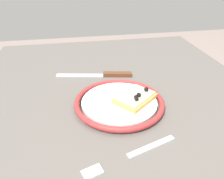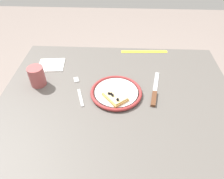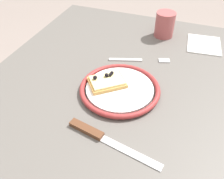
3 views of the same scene
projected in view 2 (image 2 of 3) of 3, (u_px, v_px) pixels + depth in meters
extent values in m
plane|color=gray|center=(116.00, 175.00, 1.42)|extent=(6.00, 6.00, 0.00)
cube|color=#5B5651|center=(118.00, 98.00, 0.94)|extent=(1.03, 0.81, 0.03)
cylinder|color=#4C4742|center=(52.00, 100.00, 1.46)|extent=(0.05, 0.05, 0.71)
cylinder|color=#4C4742|center=(185.00, 104.00, 1.43)|extent=(0.05, 0.05, 0.71)
cylinder|color=white|center=(116.00, 93.00, 0.93)|extent=(0.19, 0.19, 0.01)
torus|color=maroon|center=(116.00, 92.00, 0.93)|extent=(0.23, 0.23, 0.01)
cube|color=tan|center=(115.00, 97.00, 0.89)|extent=(0.12, 0.12, 0.01)
cube|color=#F3DE91|center=(115.00, 96.00, 0.89)|extent=(0.11, 0.11, 0.01)
sphere|color=black|center=(111.00, 93.00, 0.89)|extent=(0.01, 0.01, 0.01)
sphere|color=black|center=(109.00, 93.00, 0.89)|extent=(0.01, 0.01, 0.01)
sphere|color=black|center=(118.00, 99.00, 0.86)|extent=(0.01, 0.01, 0.01)
sphere|color=black|center=(112.00, 95.00, 0.88)|extent=(0.01, 0.01, 0.01)
cube|color=silver|center=(156.00, 82.00, 0.99)|extent=(0.05, 0.15, 0.00)
cube|color=#59331E|center=(154.00, 99.00, 0.90)|extent=(0.04, 0.09, 0.01)
cube|color=silver|center=(81.00, 98.00, 0.91)|extent=(0.05, 0.11, 0.00)
cube|color=silver|center=(76.00, 80.00, 1.01)|extent=(0.03, 0.04, 0.00)
cylinder|color=#A54C4C|center=(37.00, 76.00, 0.96)|extent=(0.07, 0.07, 0.09)
cube|color=yellow|center=(144.00, 52.00, 1.20)|extent=(0.26, 0.04, 0.00)
cube|color=white|center=(51.00, 65.00, 1.10)|extent=(0.14, 0.13, 0.00)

